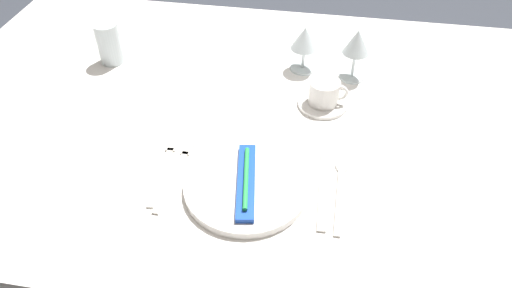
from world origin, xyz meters
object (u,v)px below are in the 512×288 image
object	(u,v)px
wine_glass_left	(305,41)
dinner_knife	(323,192)
fork_outer	(176,172)
toothbrush_package	(246,181)
spoon_soup	(340,186)
dinner_plate	(246,186)
fork_inner	(164,168)
drink_tumbler	(110,45)
coffee_cup_left	(325,92)
wine_glass_centre	(357,45)

from	to	relation	value
wine_glass_left	dinner_knife	bearing A→B (deg)	-79.31
dinner_knife	fork_outer	bearing A→B (deg)	179.55
wine_glass_left	toothbrush_package	bearing A→B (deg)	-98.66
spoon_soup	wine_glass_left	distance (m)	0.46
dinner_plate	fork_inner	distance (m)	0.19
dinner_knife	toothbrush_package	bearing A→B (deg)	-173.73
drink_tumbler	coffee_cup_left	bearing A→B (deg)	-10.00
spoon_soup	wine_glass_left	xyz separation A→B (m)	(-0.12, 0.43, 0.09)
fork_outer	wine_glass_left	bearing A→B (deg)	62.99
wine_glass_centre	wine_glass_left	size ratio (longest dim) A/B	1.12
toothbrush_package	drink_tumbler	bearing A→B (deg)	137.81
toothbrush_package	fork_inner	xyz separation A→B (m)	(-0.19, 0.03, -0.02)
fork_inner	wine_glass_centre	xyz separation A→B (m)	(0.40, 0.42, 0.10)
dinner_plate	dinner_knife	xyz separation A→B (m)	(0.16, 0.02, -0.01)
toothbrush_package	fork_inner	world-z (taller)	toothbrush_package
toothbrush_package	wine_glass_centre	distance (m)	0.50
toothbrush_package	dinner_knife	size ratio (longest dim) A/B	0.97
fork_inner	coffee_cup_left	world-z (taller)	coffee_cup_left
spoon_soup	fork_outer	bearing A→B (deg)	-176.82
dinner_plate	drink_tumbler	world-z (taller)	drink_tumbler
spoon_soup	drink_tumbler	xyz separation A→B (m)	(-0.66, 0.38, 0.05)
dinner_plate	wine_glass_centre	world-z (taller)	wine_glass_centre
spoon_soup	dinner_knife	bearing A→B (deg)	-148.07
dinner_plate	fork_inner	world-z (taller)	dinner_plate
dinner_plate	coffee_cup_left	size ratio (longest dim) A/B	2.63
wine_glass_left	drink_tumbler	size ratio (longest dim) A/B	1.10
toothbrush_package	wine_glass_centre	xyz separation A→B (m)	(0.21, 0.45, 0.08)
coffee_cup_left	fork_inner	bearing A→B (deg)	-138.82
fork_outer	fork_inner	bearing A→B (deg)	162.29
fork_outer	spoon_soup	world-z (taller)	spoon_soup
fork_outer	wine_glass_left	distance (m)	0.52
fork_outer	wine_glass_centre	distance (m)	0.58
toothbrush_package	drink_tumbler	distance (m)	0.63
dinner_knife	drink_tumbler	bearing A→B (deg)	147.00
dinner_plate	wine_glass_left	world-z (taller)	wine_glass_left
fork_outer	dinner_plate	bearing A→B (deg)	-7.12
dinner_knife	coffee_cup_left	world-z (taller)	coffee_cup_left
dinner_knife	wine_glass_centre	xyz separation A→B (m)	(0.05, 0.44, 0.10)
fork_inner	drink_tumbler	xyz separation A→B (m)	(-0.28, 0.39, 0.05)
dinner_plate	drink_tumbler	xyz separation A→B (m)	(-0.47, 0.42, 0.04)
dinner_plate	spoon_soup	bearing A→B (deg)	11.52
wine_glass_centre	spoon_soup	bearing A→B (deg)	-92.04
dinner_plate	fork_inner	bearing A→B (deg)	171.17
dinner_knife	wine_glass_centre	distance (m)	0.45
fork_inner	coffee_cup_left	bearing A→B (deg)	41.18
fork_outer	toothbrush_package	bearing A→B (deg)	-7.12
fork_outer	coffee_cup_left	bearing A→B (deg)	44.79
fork_inner	spoon_soup	xyz separation A→B (m)	(0.38, 0.01, -0.00)
dinner_knife	wine_glass_left	bearing A→B (deg)	100.69
dinner_plate	drink_tumbler	bearing A→B (deg)	137.81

